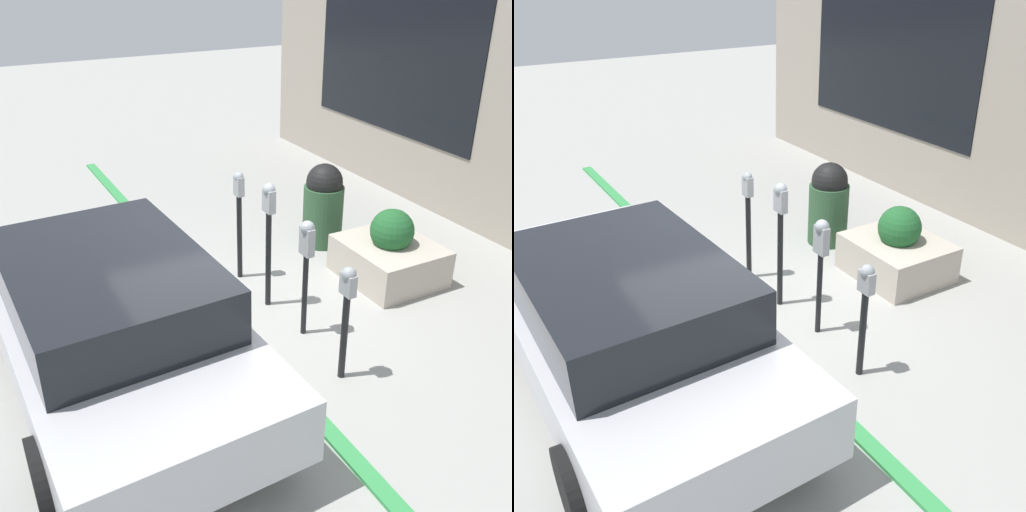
% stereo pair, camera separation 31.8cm
% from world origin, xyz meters
% --- Properties ---
extents(ground_plane, '(40.00, 40.00, 0.00)m').
position_xyz_m(ground_plane, '(0.00, 0.00, 0.00)').
color(ground_plane, '#999993').
extents(curb_strip, '(13.50, 0.16, 0.04)m').
position_xyz_m(curb_strip, '(0.00, 0.08, 0.02)').
color(curb_strip, '#338C47').
rests_on(curb_strip, ground_plane).
extents(parking_meter_nearest, '(0.17, 0.15, 1.28)m').
position_xyz_m(parking_meter_nearest, '(-1.24, -0.50, 0.86)').
color(parking_meter_nearest, black).
rests_on(parking_meter_nearest, ground_plane).
extents(parking_meter_second, '(0.18, 0.16, 1.40)m').
position_xyz_m(parking_meter_second, '(-0.38, -0.57, 1.02)').
color(parking_meter_second, black).
rests_on(parking_meter_second, ground_plane).
extents(parking_meter_middle, '(0.18, 0.15, 1.59)m').
position_xyz_m(parking_meter_middle, '(0.36, -0.52, 1.08)').
color(parking_meter_middle, black).
rests_on(parking_meter_middle, ground_plane).
extents(parking_meter_fourth, '(0.14, 0.12, 1.48)m').
position_xyz_m(parking_meter_fourth, '(1.16, -0.53, 0.95)').
color(parking_meter_fourth, black).
rests_on(parking_meter_fourth, ground_plane).
extents(planter_box, '(1.24, 1.11, 0.98)m').
position_xyz_m(planter_box, '(0.20, -2.26, 0.35)').
color(planter_box, '#B2A899').
rests_on(planter_box, ground_plane).
extents(parked_car_front, '(4.64, 2.11, 1.47)m').
position_xyz_m(parked_car_front, '(-0.19, 1.57, 0.78)').
color(parked_car_front, '#B7B7BC').
rests_on(parked_car_front, ground_plane).
extents(trash_bin, '(0.59, 0.59, 1.23)m').
position_xyz_m(trash_bin, '(1.51, -2.08, 0.62)').
color(trash_bin, '#2D5133').
rests_on(trash_bin, ground_plane).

